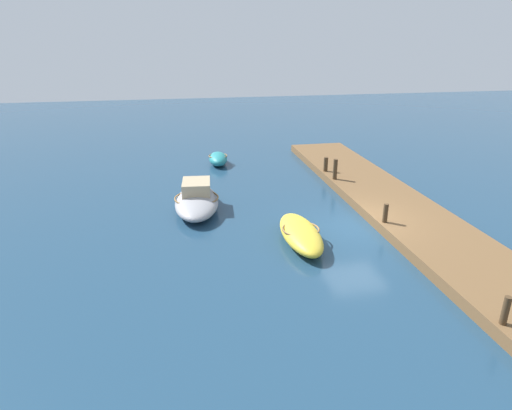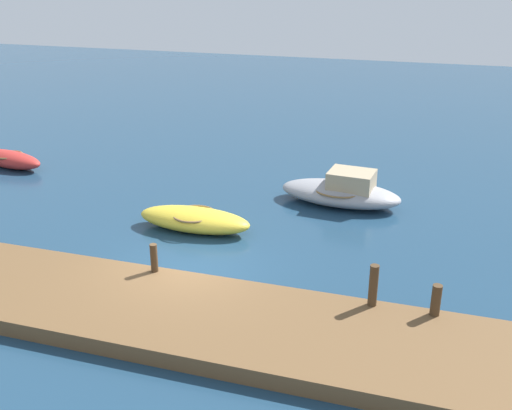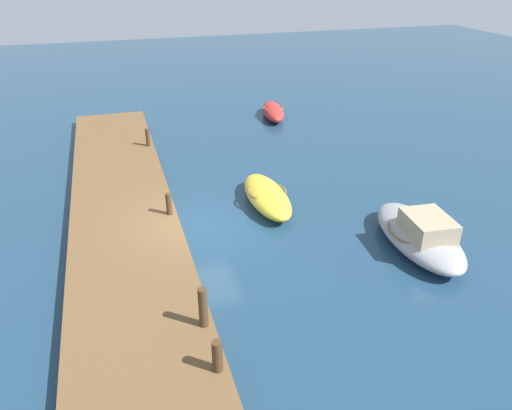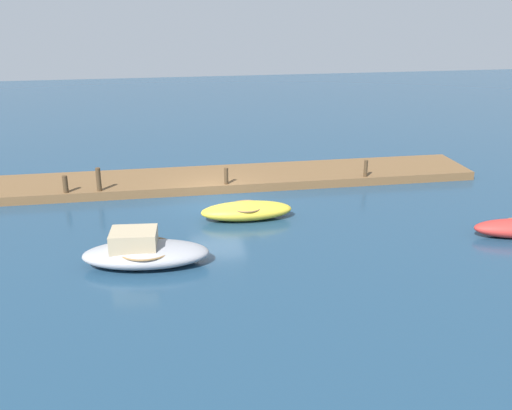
{
  "view_description": "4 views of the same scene",
  "coord_description": "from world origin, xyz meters",
  "px_view_note": "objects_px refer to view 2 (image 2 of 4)",
  "views": [
    {
      "loc": [
        -15.94,
        7.4,
        7.63
      ],
      "look_at": [
        -0.17,
        4.42,
        1.39
      ],
      "focal_mm": 30.86,
      "sensor_mm": 36.0,
      "label": 1
    },
    {
      "loc": [
        6.42,
        -14.04,
        8.27
      ],
      "look_at": [
        1.12,
        2.93,
        1.1
      ],
      "focal_mm": 42.42,
      "sensor_mm": 36.0,
      "label": 2
    },
    {
      "loc": [
        14.32,
        -2.35,
        8.51
      ],
      "look_at": [
        0.36,
        1.96,
        0.81
      ],
      "focal_mm": 33.8,
      "sensor_mm": 36.0,
      "label": 3
    },
    {
      "loc": [
        2.7,
        25.99,
        9.11
      ],
      "look_at": [
        -1.42,
        2.55,
        0.52
      ],
      "focal_mm": 41.78,
      "sensor_mm": 36.0,
      "label": 4
    }
  ],
  "objects_px": {
    "motorboat_grey": "(342,191)",
    "rowboat_yellow": "(194,219)",
    "rowboat_red": "(9,159)",
    "mooring_post_east": "(436,300)",
    "mooring_post_mid_east": "(373,285)",
    "mooring_post_mid_west": "(154,258)"
  },
  "relations": [
    {
      "from": "mooring_post_mid_west",
      "to": "rowboat_yellow",
      "type": "bearing_deg",
      "value": 96.01
    },
    {
      "from": "rowboat_red",
      "to": "rowboat_yellow",
      "type": "relative_size",
      "value": 0.95
    },
    {
      "from": "mooring_post_east",
      "to": "rowboat_yellow",
      "type": "bearing_deg",
      "value": 154.55
    },
    {
      "from": "rowboat_yellow",
      "to": "rowboat_red",
      "type": "bearing_deg",
      "value": 160.46
    },
    {
      "from": "rowboat_yellow",
      "to": "mooring_post_east",
      "type": "xyz_separation_m",
      "value": [
        7.76,
        -3.69,
        0.43
      ]
    },
    {
      "from": "mooring_post_mid_west",
      "to": "mooring_post_east",
      "type": "relative_size",
      "value": 1.01
    },
    {
      "from": "mooring_post_mid_west",
      "to": "mooring_post_mid_east",
      "type": "bearing_deg",
      "value": 0.0
    },
    {
      "from": "rowboat_yellow",
      "to": "mooring_post_mid_west",
      "type": "height_order",
      "value": "mooring_post_mid_west"
    },
    {
      "from": "rowboat_red",
      "to": "mooring_post_east",
      "type": "relative_size",
      "value": 4.61
    },
    {
      "from": "rowboat_red",
      "to": "mooring_post_mid_east",
      "type": "distance_m",
      "value": 18.09
    },
    {
      "from": "rowboat_red",
      "to": "motorboat_grey",
      "type": "relative_size",
      "value": 0.8
    },
    {
      "from": "mooring_post_mid_west",
      "to": "rowboat_red",
      "type": "bearing_deg",
      "value": 144.9
    },
    {
      "from": "rowboat_red",
      "to": "mooring_post_east",
      "type": "xyz_separation_m",
      "value": [
        17.96,
        -7.44,
        0.45
      ]
    },
    {
      "from": "mooring_post_mid_west",
      "to": "mooring_post_east",
      "type": "xyz_separation_m",
      "value": [
        7.37,
        0.0,
        -0.0
      ]
    },
    {
      "from": "rowboat_red",
      "to": "mooring_post_mid_west",
      "type": "xyz_separation_m",
      "value": [
        10.59,
        -7.44,
        0.45
      ]
    },
    {
      "from": "motorboat_grey",
      "to": "rowboat_yellow",
      "type": "distance_m",
      "value": 5.67
    },
    {
      "from": "rowboat_yellow",
      "to": "mooring_post_east",
      "type": "height_order",
      "value": "mooring_post_east"
    },
    {
      "from": "rowboat_red",
      "to": "rowboat_yellow",
      "type": "xyz_separation_m",
      "value": [
        10.2,
        -3.75,
        0.02
      ]
    },
    {
      "from": "motorboat_grey",
      "to": "rowboat_yellow",
      "type": "bearing_deg",
      "value": -133.44
    },
    {
      "from": "rowboat_red",
      "to": "rowboat_yellow",
      "type": "height_order",
      "value": "rowboat_yellow"
    },
    {
      "from": "mooring_post_mid_east",
      "to": "rowboat_red",
      "type": "bearing_deg",
      "value": 155.7
    },
    {
      "from": "motorboat_grey",
      "to": "mooring_post_east",
      "type": "relative_size",
      "value": 5.75
    }
  ]
}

